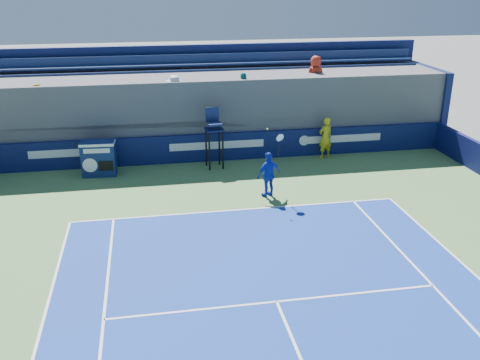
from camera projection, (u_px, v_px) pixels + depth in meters
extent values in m
imported|color=gold|center=(325.00, 138.00, 22.88)|extent=(0.75, 0.60, 1.78)
cube|color=white|center=(238.00, 210.00, 18.05)|extent=(10.97, 0.07, 0.00)
cube|color=white|center=(277.00, 302.00, 13.01)|extent=(8.23, 0.07, 0.00)
cube|color=#0C1445|center=(217.00, 147.00, 22.62)|extent=(20.40, 0.20, 1.20)
cube|color=white|center=(70.00, 153.00, 21.50)|extent=(3.20, 0.01, 0.32)
cube|color=white|center=(217.00, 145.00, 22.48)|extent=(4.00, 0.01, 0.32)
cube|color=white|center=(342.00, 139.00, 23.38)|extent=(3.60, 0.01, 0.32)
cylinder|color=white|center=(304.00, 141.00, 23.10)|extent=(0.44, 0.01, 0.44)
cube|color=navy|center=(99.00, 158.00, 20.95)|extent=(1.34, 0.78, 1.40)
cube|color=white|center=(97.00, 143.00, 20.73)|extent=(1.36, 0.80, 0.10)
cylinder|color=white|center=(90.00, 165.00, 20.64)|extent=(0.56, 0.05, 0.56)
cube|color=black|center=(106.00, 166.00, 20.73)|extent=(0.55, 0.05, 0.40)
cube|color=silver|center=(96.00, 151.00, 20.47)|extent=(1.00, 0.07, 0.18)
cylinder|color=black|center=(209.00, 152.00, 21.41)|extent=(0.08, 0.08, 1.60)
cylinder|color=black|center=(223.00, 150.00, 21.56)|extent=(0.08, 0.08, 1.60)
cylinder|color=black|center=(206.00, 148.00, 21.91)|extent=(0.08, 0.08, 1.60)
cylinder|color=black|center=(219.00, 146.00, 22.06)|extent=(0.08, 0.08, 1.60)
cube|color=#0E1449|center=(214.00, 129.00, 21.44)|extent=(0.78, 0.78, 0.06)
cube|color=#15224F|center=(215.00, 124.00, 21.26)|extent=(0.60, 0.51, 0.08)
cube|color=#131D47|center=(212.00, 114.00, 21.47)|extent=(0.55, 0.12, 0.60)
imported|color=#1530B1|center=(269.00, 175.00, 18.88)|extent=(1.05, 0.75, 1.65)
cylinder|color=black|center=(279.00, 150.00, 18.68)|extent=(0.08, 0.16, 0.39)
torus|color=silver|center=(280.00, 138.00, 18.44)|extent=(0.31, 0.20, 0.29)
cylinder|color=white|center=(280.00, 138.00, 18.44)|extent=(0.26, 0.15, 0.24)
sphere|color=#C1D62F|center=(267.00, 129.00, 18.11)|extent=(0.07, 0.07, 0.07)
cube|color=#535358|center=(211.00, 111.00, 23.97)|extent=(20.40, 3.60, 3.38)
cube|color=#535358|center=(215.00, 124.00, 22.81)|extent=(20.40, 0.90, 0.55)
cube|color=navy|center=(215.00, 113.00, 22.54)|extent=(20.00, 0.45, 0.08)
cube|color=navy|center=(214.00, 107.00, 22.70)|extent=(20.00, 0.06, 0.45)
cube|color=#535358|center=(212.00, 106.00, 23.43)|extent=(20.40, 0.90, 0.55)
cube|color=navy|center=(212.00, 96.00, 23.17)|extent=(20.00, 0.45, 0.08)
cube|color=navy|center=(211.00, 90.00, 23.33)|extent=(20.00, 0.06, 0.45)
cube|color=#535358|center=(209.00, 90.00, 24.06)|extent=(20.40, 0.90, 0.55)
cube|color=navy|center=(209.00, 80.00, 23.80)|extent=(20.00, 0.45, 0.08)
cube|color=navy|center=(208.00, 74.00, 23.95)|extent=(20.00, 0.06, 0.45)
cube|color=#535358|center=(206.00, 74.00, 24.69)|extent=(20.40, 0.90, 0.55)
cube|color=navy|center=(206.00, 64.00, 24.42)|extent=(20.00, 0.45, 0.08)
cube|color=navy|center=(206.00, 59.00, 24.58)|extent=(20.00, 0.06, 0.45)
cube|color=#0C1647|center=(205.00, 91.00, 25.57)|extent=(20.80, 0.30, 4.40)
cube|color=#0C1647|center=(424.00, 102.00, 25.66)|extent=(0.30, 3.90, 3.40)
imported|color=yellow|center=(38.00, 105.00, 21.20)|extent=(0.85, 0.67, 1.68)
imported|color=silver|center=(175.00, 98.00, 22.05)|extent=(1.24, 0.78, 1.83)
imported|color=teal|center=(244.00, 95.00, 22.52)|extent=(1.10, 0.48, 1.86)
imported|color=#A92818|center=(315.00, 76.00, 23.72)|extent=(0.95, 0.70, 1.79)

